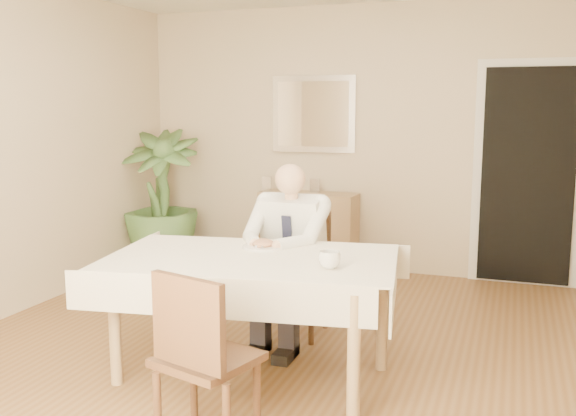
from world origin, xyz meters
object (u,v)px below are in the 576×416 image
(coffee_mug, at_px, (330,260))
(dining_table, at_px, (252,270))
(chair_near, at_px, (200,351))
(seated_man, at_px, (285,246))
(potted_palm, at_px, (161,198))
(chair_far, at_px, (299,265))
(sideboard, at_px, (308,231))

(coffee_mug, bearing_deg, dining_table, 167.71)
(chair_near, height_order, seated_man, seated_man)
(coffee_mug, distance_m, potted_palm, 3.39)
(chair_far, distance_m, sideboard, 1.78)
(seated_man, relative_size, coffee_mug, 10.21)
(dining_table, xyz_separation_m, potted_palm, (-1.94, 2.23, 0.03))
(sideboard, bearing_deg, coffee_mug, -67.62)
(seated_man, height_order, sideboard, seated_man)
(chair_near, distance_m, seated_man, 1.47)
(coffee_mug, relative_size, sideboard, 0.13)
(dining_table, distance_m, seated_man, 0.59)
(chair_near, relative_size, potted_palm, 0.64)
(dining_table, xyz_separation_m, coffee_mug, (0.51, -0.11, 0.13))
(coffee_mug, bearing_deg, sideboard, 110.11)
(dining_table, distance_m, chair_far, 0.90)
(dining_table, relative_size, chair_near, 2.10)
(dining_table, bearing_deg, chair_far, 81.41)
(seated_man, bearing_deg, coffee_mug, -54.00)
(coffee_mug, bearing_deg, chair_far, 117.33)
(sideboard, xyz_separation_m, potted_palm, (-1.46, -0.36, 0.31))
(dining_table, xyz_separation_m, chair_far, (0.00, 0.88, -0.18))
(coffee_mug, xyz_separation_m, sideboard, (-0.99, 2.71, -0.41))
(coffee_mug, relative_size, potted_palm, 0.09)
(chair_near, bearing_deg, dining_table, 112.72)
(seated_man, distance_m, potted_palm, 2.54)
(coffee_mug, height_order, potted_palm, potted_palm)
(chair_far, distance_m, potted_palm, 2.38)
(chair_far, distance_m, chair_near, 1.75)
(chair_far, xyz_separation_m, chair_near, (0.10, -1.74, 0.01))
(chair_far, distance_m, seated_man, 0.35)
(chair_far, bearing_deg, potted_palm, 148.47)
(chair_far, bearing_deg, dining_table, -86.71)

